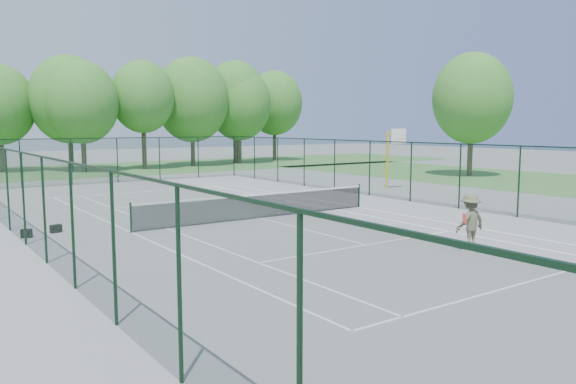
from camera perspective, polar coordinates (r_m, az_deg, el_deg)
name	(u,v)px	position (r m, az deg, el deg)	size (l,w,h in m)	color
ground	(260,218)	(23.39, -2.82, -2.69)	(140.00, 140.00, 0.00)	gray
grass_far	(72,171)	(51.16, -21.11, 2.04)	(80.00, 16.00, 0.01)	#4C863D
grass_side	(513,179)	(43.44, 21.87, 1.24)	(14.00, 40.00, 0.01)	#4C863D
court_lines	(260,218)	(23.39, -2.82, -2.68)	(11.05, 23.85, 0.01)	white
tennis_net	(260,205)	(23.31, -2.83, -1.29)	(11.08, 0.08, 1.10)	black
fence_enclosure	(260,181)	(23.19, -2.85, 1.12)	(18.05, 36.05, 3.02)	#1E3D28
tree_line_far	(69,99)	(51.06, -21.40, 8.75)	(39.40, 6.40, 9.70)	#483727
basketball_goal	(394,146)	(34.67, 10.67, 4.57)	(1.20, 1.43, 3.65)	#FFCF03
tree_side	(472,98)	(44.79, 18.20, 9.02)	(5.86, 5.86, 9.27)	#483727
sports_bag_a	(27,233)	(21.38, -25.03, -3.83)	(0.37, 0.22, 0.30)	black
sports_bag_b	(56,229)	(21.94, -22.51, -3.46)	(0.37, 0.23, 0.29)	black
tennis_player	(470,221)	(18.47, 18.01, -2.86)	(2.14, 0.87, 1.72)	#55583E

